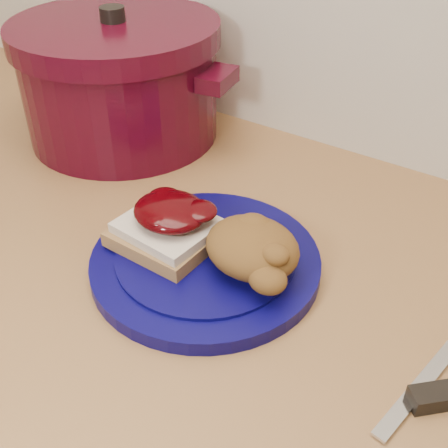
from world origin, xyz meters
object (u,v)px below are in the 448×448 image
Objects in this scene: butter_knife at (430,374)px; dutch_oven at (120,80)px; plate at (206,262)px; pepper_grinder at (149,104)px.

dutch_oven is (-0.52, 0.19, 0.08)m from butter_knife.
plate is 0.30m from pepper_grinder.
plate is 0.24m from butter_knife.
plate is at bearing -38.69° from pepper_grinder.
pepper_grinder is (0.05, -0.00, -0.02)m from dutch_oven.
plate is at bearing -33.18° from dutch_oven.
dutch_oven reaches higher than pepper_grinder.
butter_knife is (0.24, -0.01, -0.00)m from plate.
dutch_oven is at bearing 79.41° from butter_knife.
dutch_oven is (-0.28, 0.18, 0.08)m from plate.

